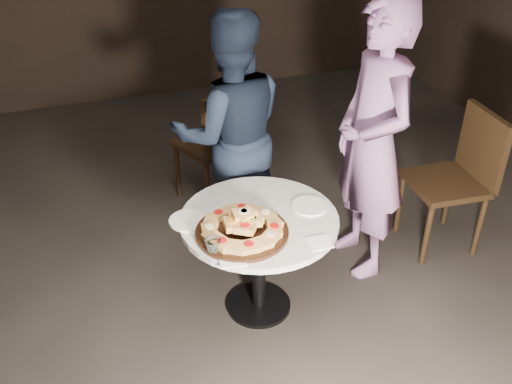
% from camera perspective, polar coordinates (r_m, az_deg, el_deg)
% --- Properties ---
extents(floor, '(7.00, 7.00, 0.00)m').
position_cam_1_polar(floor, '(3.35, -0.55, -12.70)').
color(floor, black).
rests_on(floor, ground).
extents(table, '(1.07, 1.07, 0.64)m').
position_cam_1_polar(table, '(3.09, 0.30, -4.36)').
color(table, black).
rests_on(table, ground).
extents(serving_board, '(0.59, 0.59, 0.02)m').
position_cam_1_polar(serving_board, '(2.90, -1.40, -4.05)').
color(serving_board, black).
rests_on(serving_board, table).
extents(focaccia_pile, '(0.43, 0.42, 0.11)m').
position_cam_1_polar(focaccia_pile, '(2.88, -1.34, -3.34)').
color(focaccia_pile, '#B78847').
rests_on(focaccia_pile, serving_board).
extents(plate_left, '(0.26, 0.26, 0.01)m').
position_cam_1_polar(plate_left, '(3.01, -6.80, -2.84)').
color(plate_left, white).
rests_on(plate_left, table).
extents(plate_right, '(0.23, 0.23, 0.01)m').
position_cam_1_polar(plate_right, '(3.12, 5.37, -1.40)').
color(plate_right, white).
rests_on(plate_right, table).
extents(water_glass, '(0.11, 0.11, 0.08)m').
position_cam_1_polar(water_glass, '(2.77, -4.28, -5.46)').
color(water_glass, silver).
rests_on(water_glass, table).
extents(napkin_near, '(0.14, 0.14, 0.01)m').
position_cam_1_polar(napkin_near, '(2.74, -2.40, -6.70)').
color(napkin_near, white).
rests_on(napkin_near, table).
extents(napkin_far, '(0.12, 0.12, 0.01)m').
position_cam_1_polar(napkin_far, '(2.86, 6.39, -5.05)').
color(napkin_far, white).
rests_on(napkin_far, table).
extents(chair_far, '(0.57, 0.58, 0.92)m').
position_cam_1_polar(chair_far, '(4.06, -3.74, 5.32)').
color(chair_far, black).
rests_on(chair_far, ground).
extents(chair_right, '(0.49, 0.47, 0.93)m').
position_cam_1_polar(chair_right, '(3.85, 19.77, 1.92)').
color(chair_right, black).
rests_on(chair_right, ground).
extents(diner_navy, '(0.82, 0.67, 1.56)m').
position_cam_1_polar(diner_navy, '(3.56, -2.56, 5.81)').
color(diner_navy, black).
rests_on(diner_navy, ground).
extents(diner_teal, '(0.41, 0.62, 1.70)m').
position_cam_1_polar(diner_teal, '(3.36, 11.60, 4.78)').
color(diner_teal, slate).
rests_on(diner_teal, ground).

